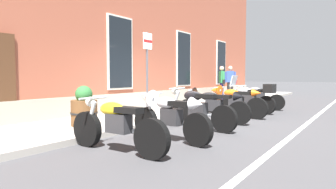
{
  "coord_description": "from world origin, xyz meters",
  "views": [
    {
      "loc": [
        -7.48,
        -4.49,
        1.28
      ],
      "look_at": [
        -1.07,
        -0.15,
        0.81
      ],
      "focal_mm": 31.25,
      "sensor_mm": 36.0,
      "label": 1
    }
  ],
  "objects": [
    {
      "name": "ground_plane",
      "position": [
        0.0,
        0.0,
        0.0
      ],
      "size": [
        140.0,
        140.0,
        0.0
      ],
      "primitive_type": "plane",
      "color": "#38383A"
    },
    {
      "name": "motorcycle_orange_sport",
      "position": [
        1.31,
        -1.01,
        0.55
      ],
      "size": [
        0.62,
        2.1,
        1.02
      ],
      "color": "black",
      "rests_on": "ground_plane"
    },
    {
      "name": "brick_pub_facade",
      "position": [
        0.0,
        6.45,
        4.17
      ],
      "size": [
        25.43,
        7.83,
        8.35
      ],
      "color": "brown",
      "rests_on": "ground_plane"
    },
    {
      "name": "sidewalk",
      "position": [
        0.0,
        1.29,
        0.06
      ],
      "size": [
        31.43,
        2.59,
        0.13
      ],
      "primitive_type": "cube",
      "color": "gray",
      "rests_on": "ground_plane"
    },
    {
      "name": "lane_stripe",
      "position": [
        0.0,
        -3.2,
        0.0
      ],
      "size": [
        31.43,
        0.12,
        0.01
      ],
      "primitive_type": "cube",
      "color": "silver",
      "rests_on": "ground_plane"
    },
    {
      "name": "motorcycle_grey_naked",
      "position": [
        3.91,
        -0.98,
        0.47
      ],
      "size": [
        0.62,
        2.05,
        0.94
      ],
      "color": "black",
      "rests_on": "ground_plane"
    },
    {
      "name": "motorcycle_white_sport",
      "position": [
        -2.65,
        -1.19,
        0.55
      ],
      "size": [
        0.66,
        2.04,
        1.01
      ],
      "color": "black",
      "rests_on": "ground_plane"
    },
    {
      "name": "motorcycle_black_naked",
      "position": [
        -1.21,
        -1.06,
        0.49
      ],
      "size": [
        0.62,
        2.19,
        1.0
      ],
      "color": "black",
      "rests_on": "ground_plane"
    },
    {
      "name": "parking_sign",
      "position": [
        -1.01,
        0.59,
        1.68
      ],
      "size": [
        0.36,
        0.07,
        2.39
      ],
      "color": "#4C4C51",
      "rests_on": "sidewalk"
    },
    {
      "name": "pedestrian_blue_top",
      "position": [
        7.32,
        1.51,
        1.1
      ],
      "size": [
        0.38,
        0.62,
        1.73
      ],
      "color": "black",
      "rests_on": "sidewalk"
    },
    {
      "name": "barrel_planter",
      "position": [
        -2.92,
        0.99,
        0.53
      ],
      "size": [
        0.64,
        0.64,
        0.95
      ],
      "color": "brown",
      "rests_on": "sidewalk"
    },
    {
      "name": "pedestrian_striped_shirt",
      "position": [
        6.49,
        1.63,
        1.08
      ],
      "size": [
        0.54,
        0.5,
        1.69
      ],
      "color": "#1E1E4C",
      "rests_on": "sidewalk"
    },
    {
      "name": "motorcycle_yellow_naked",
      "position": [
        -3.91,
        -1.01,
        0.47
      ],
      "size": [
        0.62,
        2.16,
        0.92
      ],
      "color": "black",
      "rests_on": "ground_plane"
    },
    {
      "name": "motorcycle_silver_touring",
      "position": [
        2.64,
        -1.15,
        0.55
      ],
      "size": [
        0.69,
        2.01,
        1.33
      ],
      "color": "black",
      "rests_on": "ground_plane"
    },
    {
      "name": "motorcycle_black_sport",
      "position": [
        -0.1,
        -0.9,
        0.54
      ],
      "size": [
        0.62,
        2.16,
        0.98
      ],
      "color": "black",
      "rests_on": "ground_plane"
    }
  ]
}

